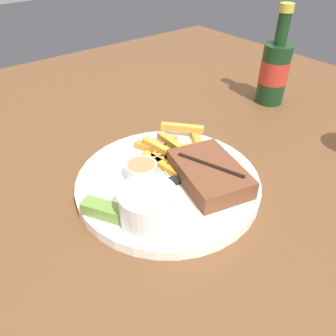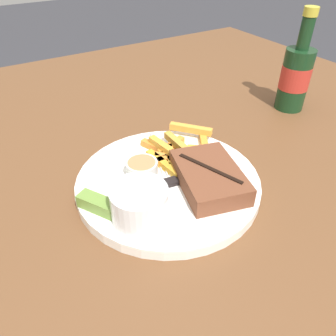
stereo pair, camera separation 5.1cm
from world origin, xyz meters
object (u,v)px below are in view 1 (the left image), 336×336
object	(u,v)px
coleslaw_cup	(148,205)
dipping_sauce_cup	(141,170)
fork_utensil	(154,151)
dinner_plate	(168,182)
knife_utensil	(191,175)
pickle_spear	(104,210)
beer_bottle	(274,70)
steak_portion	(209,173)

from	to	relation	value
coleslaw_cup	dipping_sauce_cup	xyz separation A→B (m)	(-0.08, 0.05, -0.01)
fork_utensil	dinner_plate	bearing A→B (deg)	0.00
dinner_plate	knife_utensil	xyz separation A→B (m)	(0.02, 0.03, 0.01)
knife_utensil	fork_utensil	bearing A→B (deg)	102.17
pickle_spear	coleslaw_cup	bearing A→B (deg)	40.89
knife_utensil	beer_bottle	world-z (taller)	beer_bottle
dipping_sauce_cup	knife_utensil	xyz separation A→B (m)	(0.05, 0.06, -0.01)
dinner_plate	pickle_spear	world-z (taller)	pickle_spear
beer_bottle	coleslaw_cup	bearing A→B (deg)	-71.90
beer_bottle	dipping_sauce_cup	bearing A→B (deg)	-80.74
dinner_plate	coleslaw_cup	xyz separation A→B (m)	(0.06, -0.08, 0.04)
pickle_spear	steak_portion	bearing A→B (deg)	77.34
fork_utensil	knife_utensil	distance (m)	0.09
dinner_plate	steak_portion	size ratio (longest dim) A/B	1.96
dipping_sauce_cup	beer_bottle	world-z (taller)	beer_bottle
pickle_spear	knife_utensil	bearing A→B (deg)	85.65
coleslaw_cup	dinner_plate	bearing A→B (deg)	125.61
dinner_plate	coleslaw_cup	world-z (taller)	coleslaw_cup
fork_utensil	dipping_sauce_cup	bearing A→B (deg)	-32.22
pickle_spear	knife_utensil	xyz separation A→B (m)	(0.01, 0.15, -0.01)
dipping_sauce_cup	beer_bottle	size ratio (longest dim) A/B	0.24
pickle_spear	beer_bottle	xyz separation A→B (m)	(-0.10, 0.50, 0.05)
fork_utensil	knife_utensil	world-z (taller)	knife_utensil
steak_portion	coleslaw_cup	size ratio (longest dim) A/B	1.93
dinner_plate	knife_utensil	size ratio (longest dim) A/B	1.76
knife_utensil	beer_bottle	xyz separation A→B (m)	(-0.11, 0.35, 0.06)
steak_portion	fork_utensil	distance (m)	0.12
pickle_spear	fork_utensil	world-z (taller)	pickle_spear
dipping_sauce_cup	fork_utensil	size ratio (longest dim) A/B	0.39
dinner_plate	beer_bottle	bearing A→B (deg)	103.85
dinner_plate	knife_utensil	bearing A→B (deg)	57.23
pickle_spear	dipping_sauce_cup	bearing A→B (deg)	111.80
dipping_sauce_cup	beer_bottle	xyz separation A→B (m)	(-0.07, 0.42, 0.04)
steak_portion	coleslaw_cup	xyz separation A→B (m)	(0.01, -0.12, 0.01)
dinner_plate	steak_portion	distance (m)	0.07
dinner_plate	fork_utensil	world-z (taller)	fork_utensil
dipping_sauce_cup	pickle_spear	xyz separation A→B (m)	(0.04, -0.09, -0.00)
dinner_plate	steak_portion	xyz separation A→B (m)	(0.05, 0.05, 0.02)
fork_utensil	beer_bottle	world-z (taller)	beer_bottle
steak_portion	knife_utensil	xyz separation A→B (m)	(-0.03, -0.01, -0.01)
dinner_plate	pickle_spear	bearing A→B (deg)	-85.90
steak_portion	dipping_sauce_cup	world-z (taller)	steak_portion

